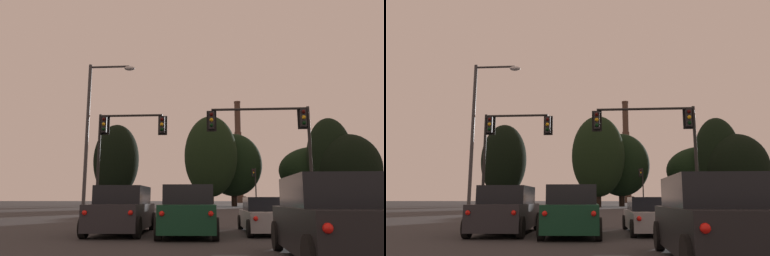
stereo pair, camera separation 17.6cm
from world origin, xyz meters
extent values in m
cube|color=#0F3823|center=(-0.17, 12.94, 0.68)|extent=(2.11, 4.87, 0.95)
cube|color=black|center=(-0.18, 13.06, 1.51)|extent=(1.89, 2.87, 0.70)
cylinder|color=black|center=(-1.19, 14.83, 0.38)|extent=(0.25, 0.77, 0.76)
cylinder|color=black|center=(0.69, 14.91, 0.38)|extent=(0.25, 0.77, 0.76)
cylinder|color=black|center=(-1.03, 10.98, 0.38)|extent=(0.25, 0.77, 0.76)
cylinder|color=black|center=(0.85, 11.06, 0.38)|extent=(0.25, 0.77, 0.76)
sphere|color=red|center=(-0.85, 10.49, 0.89)|extent=(0.17, 0.17, 0.17)
sphere|color=red|center=(0.71, 10.56, 0.89)|extent=(0.17, 0.17, 0.17)
cube|color=black|center=(3.44, 7.00, 0.68)|extent=(1.94, 4.81, 0.95)
cube|color=black|center=(3.44, 7.12, 1.51)|extent=(1.79, 2.81, 0.70)
cylinder|color=black|center=(2.51, 8.93, 0.38)|extent=(0.22, 0.76, 0.76)
cylinder|color=black|center=(4.39, 8.92, 0.38)|extent=(0.22, 0.76, 0.76)
sphere|color=red|center=(2.65, 4.58, 0.89)|extent=(0.17, 0.17, 0.17)
cube|color=#232328|center=(-2.87, 13.49, 0.68)|extent=(2.10, 4.87, 0.95)
cube|color=black|center=(-2.88, 13.61, 1.51)|extent=(1.88, 2.86, 0.70)
cylinder|color=black|center=(-3.88, 15.38, 0.38)|extent=(0.25, 0.77, 0.76)
cylinder|color=black|center=(-2.00, 15.45, 0.38)|extent=(0.25, 0.77, 0.76)
cylinder|color=black|center=(-3.74, 11.53, 0.38)|extent=(0.25, 0.77, 0.76)
cylinder|color=black|center=(-1.86, 11.60, 0.38)|extent=(0.25, 0.77, 0.76)
sphere|color=red|center=(-3.56, 11.04, 0.89)|extent=(0.17, 0.17, 0.17)
sphere|color=red|center=(-2.00, 11.10, 0.89)|extent=(0.17, 0.17, 0.17)
cube|color=gray|center=(2.88, 14.20, 0.53)|extent=(1.94, 4.65, 0.70)
cube|color=black|center=(2.87, 14.43, 1.15)|extent=(1.69, 2.25, 0.55)
cylinder|color=black|center=(1.94, 16.07, 0.32)|extent=(0.24, 0.65, 0.64)
cylinder|color=black|center=(3.70, 16.12, 0.32)|extent=(0.24, 0.65, 0.64)
cylinder|color=black|center=(2.06, 12.27, 0.32)|extent=(0.24, 0.65, 0.64)
cylinder|color=black|center=(3.82, 12.33, 0.32)|extent=(0.24, 0.65, 0.64)
sphere|color=red|center=(2.23, 11.86, 0.68)|extent=(0.17, 0.17, 0.17)
sphere|color=red|center=(3.67, 11.90, 0.68)|extent=(0.17, 0.17, 0.17)
cylinder|color=black|center=(6.19, 19.89, 3.31)|extent=(0.18, 0.18, 6.63)
cylinder|color=black|center=(6.19, 19.89, 0.05)|extent=(0.40, 0.40, 0.10)
cube|color=black|center=(5.90, 19.89, 5.96)|extent=(0.34, 0.34, 1.04)
cube|color=black|center=(5.90, 20.07, 5.96)|extent=(0.58, 0.03, 1.25)
sphere|color=#320504|center=(5.90, 19.70, 6.28)|extent=(0.22, 0.22, 0.22)
sphere|color=#F2AD14|center=(5.90, 19.70, 5.96)|extent=(0.22, 0.22, 0.22)
sphere|color=black|center=(5.90, 19.70, 5.63)|extent=(0.22, 0.22, 0.22)
cylinder|color=black|center=(3.40, 19.89, 6.53)|extent=(5.58, 0.14, 0.14)
sphere|color=black|center=(6.19, 19.89, 6.53)|extent=(0.18, 0.18, 0.18)
cube|color=black|center=(0.61, 19.89, 5.89)|extent=(0.34, 0.34, 1.04)
cube|color=black|center=(0.61, 20.07, 5.89)|extent=(0.58, 0.03, 1.25)
sphere|color=#320504|center=(0.61, 19.70, 6.21)|extent=(0.22, 0.22, 0.22)
sphere|color=#F2AD14|center=(0.61, 19.70, 5.89)|extent=(0.22, 0.22, 0.22)
sphere|color=black|center=(0.61, 19.70, 5.56)|extent=(0.22, 0.22, 0.22)
cylinder|color=black|center=(6.52, 55.01, 2.97)|extent=(0.18, 0.18, 5.93)
cylinder|color=black|center=(6.52, 55.01, 0.05)|extent=(0.40, 0.40, 0.10)
cube|color=black|center=(6.23, 55.01, 5.26)|extent=(0.34, 0.34, 1.04)
cube|color=black|center=(6.23, 55.19, 5.26)|extent=(0.58, 0.03, 1.25)
sphere|color=#320504|center=(6.23, 54.82, 5.59)|extent=(0.22, 0.22, 0.22)
sphere|color=#F2AD14|center=(6.23, 54.82, 5.26)|extent=(0.22, 0.22, 0.22)
sphere|color=black|center=(6.23, 54.82, 4.94)|extent=(0.22, 0.22, 0.22)
cylinder|color=black|center=(-6.57, 21.49, 3.36)|extent=(0.18, 0.18, 6.72)
cylinder|color=black|center=(-6.57, 21.49, 0.05)|extent=(0.40, 0.40, 0.10)
cube|color=black|center=(-6.28, 21.49, 6.05)|extent=(0.34, 0.34, 1.04)
cube|color=black|center=(-6.28, 21.67, 6.05)|extent=(0.58, 0.03, 1.25)
sphere|color=#320504|center=(-6.28, 21.30, 6.37)|extent=(0.22, 0.22, 0.22)
sphere|color=#F2AD14|center=(-6.28, 21.30, 6.05)|extent=(0.22, 0.22, 0.22)
sphere|color=black|center=(-6.28, 21.30, 5.73)|extent=(0.22, 0.22, 0.22)
cylinder|color=black|center=(-4.56, 21.49, 6.62)|extent=(4.03, 0.14, 0.14)
sphere|color=black|center=(-6.57, 21.49, 6.62)|extent=(0.18, 0.18, 0.18)
cube|color=black|center=(-2.54, 21.49, 5.98)|extent=(0.34, 0.34, 1.04)
cube|color=black|center=(-2.54, 21.67, 5.98)|extent=(0.58, 0.03, 1.25)
sphere|color=#320504|center=(-2.54, 21.30, 6.30)|extent=(0.22, 0.22, 0.22)
sphere|color=#F2AD14|center=(-2.54, 21.30, 5.98)|extent=(0.22, 0.22, 0.22)
sphere|color=black|center=(-2.54, 21.30, 5.66)|extent=(0.22, 0.22, 0.22)
cylinder|color=#38383A|center=(-6.59, 19.27, 4.63)|extent=(0.20, 0.20, 9.26)
cylinder|color=#38383A|center=(-5.40, 19.27, 9.11)|extent=(2.38, 0.12, 0.12)
sphere|color=#38383A|center=(-6.59, 19.27, 9.11)|extent=(0.20, 0.20, 0.20)
ellipsoid|color=silver|center=(-4.21, 19.27, 8.99)|extent=(0.64, 0.36, 0.26)
cylinder|color=#3C2B22|center=(9.30, 150.70, 1.25)|extent=(5.42, 5.42, 2.50)
cylinder|color=#473328|center=(9.30, 150.70, 9.00)|extent=(3.39, 3.39, 13.00)
cylinder|color=#473328|center=(9.30, 150.70, 21.99)|extent=(2.91, 2.91, 13.00)
cylinder|color=#473328|center=(9.30, 150.70, 34.99)|extent=(2.44, 2.44, 13.00)
cylinder|color=#4E382C|center=(9.30, 150.70, 41.14)|extent=(2.73, 2.73, 0.70)
cylinder|color=black|center=(-0.33, 66.42, 1.80)|extent=(0.96, 0.96, 3.60)
ellipsoid|color=black|center=(-0.33, 66.42, 9.13)|extent=(9.64, 8.67, 14.75)
cylinder|color=black|center=(21.34, 67.84, 1.59)|extent=(0.83, 0.83, 3.18)
ellipsoid|color=black|center=(21.34, 67.84, 8.74)|extent=(8.25, 7.43, 14.83)
cylinder|color=black|center=(24.05, 66.14, 1.18)|extent=(1.09, 1.09, 2.36)
ellipsoid|color=black|center=(24.05, 66.14, 6.83)|extent=(10.93, 9.84, 11.93)
cylinder|color=black|center=(-19.15, 71.16, 1.79)|extent=(0.89, 0.89, 3.57)
ellipsoid|color=black|center=(-19.15, 71.16, 8.94)|extent=(8.93, 8.04, 14.32)
cylinder|color=black|center=(4.02, 72.19, 1.72)|extent=(1.11, 1.11, 3.44)
ellipsoid|color=black|center=(4.02, 72.19, 8.01)|extent=(11.06, 9.96, 12.19)
cylinder|color=black|center=(19.87, 74.12, 1.74)|extent=(1.36, 1.36, 3.48)
ellipsoid|color=black|center=(19.87, 74.12, 6.98)|extent=(13.63, 12.27, 9.32)
camera|label=1|loc=(0.95, -1.57, 1.34)|focal=35.00mm
camera|label=2|loc=(1.13, -1.56, 1.34)|focal=35.00mm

